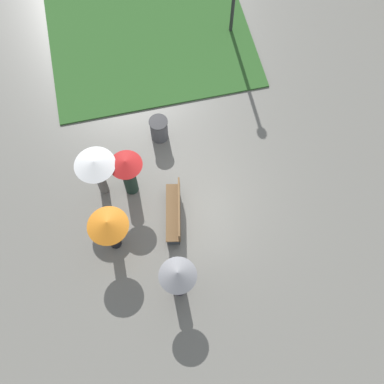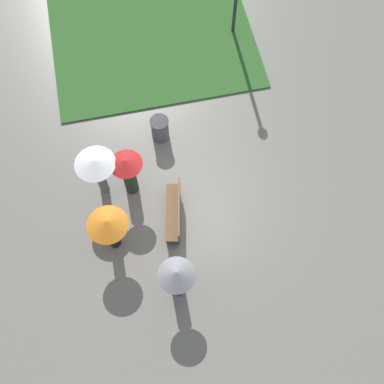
% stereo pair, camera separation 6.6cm
% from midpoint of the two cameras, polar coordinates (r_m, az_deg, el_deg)
% --- Properties ---
extents(ground_plane, '(90.00, 90.00, 0.00)m').
position_cam_midpoint_polar(ground_plane, '(14.57, 0.69, -1.13)').
color(ground_plane, slate).
extents(lawn_patch_near, '(6.32, 7.09, 0.06)m').
position_cam_midpoint_polar(lawn_patch_near, '(18.22, -5.19, 18.21)').
color(lawn_patch_near, '#2D5B26').
rests_on(lawn_patch_near, ground_plane).
extents(park_bench, '(1.85, 0.77, 0.90)m').
position_cam_midpoint_polar(park_bench, '(13.94, -2.10, -2.35)').
color(park_bench, brown).
rests_on(park_bench, ground_plane).
extents(trash_bin, '(0.59, 0.59, 0.88)m').
position_cam_midpoint_polar(trash_bin, '(15.27, -4.05, 7.44)').
color(trash_bin, '#4C4C51').
rests_on(trash_bin, ground_plane).
extents(crowd_person_orange, '(1.12, 1.12, 1.76)m').
position_cam_midpoint_polar(crowd_person_orange, '(13.01, -9.97, -4.17)').
color(crowd_person_orange, black).
rests_on(crowd_person_orange, ground_plane).
extents(crowd_person_white, '(1.16, 1.16, 1.85)m').
position_cam_midpoint_polar(crowd_person_white, '(13.69, -11.43, 2.80)').
color(crowd_person_white, slate).
rests_on(crowd_person_white, ground_plane).
extents(crowd_person_red, '(0.94, 0.94, 1.79)m').
position_cam_midpoint_polar(crowd_person_red, '(13.85, -7.75, 2.33)').
color(crowd_person_red, '#1E3328').
rests_on(crowd_person_red, ground_plane).
extents(crowd_person_grey, '(0.99, 0.99, 1.78)m').
position_cam_midpoint_polar(crowd_person_grey, '(12.53, -1.82, -10.15)').
color(crowd_person_grey, '#2D2333').
rests_on(crowd_person_grey, ground_plane).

